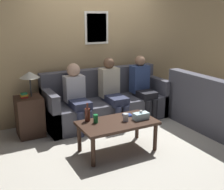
{
  "coord_description": "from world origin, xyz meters",
  "views": [
    {
      "loc": [
        -2.26,
        -4.0,
        1.95
      ],
      "look_at": [
        -0.21,
        -0.13,
        0.68
      ],
      "focal_mm": 45.0,
      "sensor_mm": 36.0,
      "label": 1
    }
  ],
  "objects_px": {
    "person_right": "(142,85)",
    "couch_main": "(106,103)",
    "couch_side": "(213,110)",
    "drinking_glass": "(126,117)",
    "coffee_table": "(117,125)",
    "wine_bottle": "(87,114)",
    "person_middle": "(112,90)",
    "person_left": "(77,94)"
  },
  "relations": [
    {
      "from": "person_right",
      "to": "couch_main",
      "type": "bearing_deg",
      "value": 165.37
    },
    {
      "from": "couch_side",
      "to": "drinking_glass",
      "type": "height_order",
      "value": "couch_side"
    },
    {
      "from": "coffee_table",
      "to": "wine_bottle",
      "type": "xyz_separation_m",
      "value": [
        -0.37,
        0.23,
        0.16
      ]
    },
    {
      "from": "person_middle",
      "to": "person_right",
      "type": "bearing_deg",
      "value": 1.69
    },
    {
      "from": "couch_side",
      "to": "person_middle",
      "type": "bearing_deg",
      "value": 54.14
    },
    {
      "from": "drinking_glass",
      "to": "person_left",
      "type": "height_order",
      "value": "person_left"
    },
    {
      "from": "person_left",
      "to": "person_middle",
      "type": "xyz_separation_m",
      "value": [
        0.67,
        -0.04,
        0.01
      ]
    },
    {
      "from": "person_left",
      "to": "person_middle",
      "type": "relative_size",
      "value": 0.95
    },
    {
      "from": "coffee_table",
      "to": "couch_side",
      "type": "bearing_deg",
      "value": -1.22
    },
    {
      "from": "person_middle",
      "to": "person_right",
      "type": "height_order",
      "value": "person_middle"
    },
    {
      "from": "person_middle",
      "to": "person_left",
      "type": "bearing_deg",
      "value": 176.53
    },
    {
      "from": "couch_main",
      "to": "person_right",
      "type": "xyz_separation_m",
      "value": [
        0.69,
        -0.18,
        0.31
      ]
    },
    {
      "from": "drinking_glass",
      "to": "wine_bottle",
      "type": "bearing_deg",
      "value": 151.83
    },
    {
      "from": "couch_side",
      "to": "wine_bottle",
      "type": "distance_m",
      "value": 2.29
    },
    {
      "from": "couch_main",
      "to": "person_middle",
      "type": "relative_size",
      "value": 1.94
    },
    {
      "from": "wine_bottle",
      "to": "drinking_glass",
      "type": "bearing_deg",
      "value": -28.17
    },
    {
      "from": "person_left",
      "to": "drinking_glass",
      "type": "bearing_deg",
      "value": -72.62
    },
    {
      "from": "couch_main",
      "to": "coffee_table",
      "type": "height_order",
      "value": "couch_main"
    },
    {
      "from": "coffee_table",
      "to": "drinking_glass",
      "type": "xyz_separation_m",
      "value": [
        0.12,
        -0.03,
        0.12
      ]
    },
    {
      "from": "person_left",
      "to": "person_middle",
      "type": "bearing_deg",
      "value": -3.47
    },
    {
      "from": "wine_bottle",
      "to": "person_left",
      "type": "xyz_separation_m",
      "value": [
        0.15,
        0.81,
        0.07
      ]
    },
    {
      "from": "person_middle",
      "to": "person_right",
      "type": "xyz_separation_m",
      "value": [
        0.66,
        0.02,
        0.0
      ]
    },
    {
      "from": "person_left",
      "to": "person_right",
      "type": "height_order",
      "value": "person_right"
    },
    {
      "from": "wine_bottle",
      "to": "person_left",
      "type": "relative_size",
      "value": 0.23
    },
    {
      "from": "wine_bottle",
      "to": "person_left",
      "type": "distance_m",
      "value": 0.83
    },
    {
      "from": "couch_side",
      "to": "person_left",
      "type": "bearing_deg",
      "value": 62.83
    },
    {
      "from": "couch_side",
      "to": "person_middle",
      "type": "xyz_separation_m",
      "value": [
        -1.44,
        1.04,
        0.31
      ]
    },
    {
      "from": "person_middle",
      "to": "drinking_glass",
      "type": "bearing_deg",
      "value": -107.73
    },
    {
      "from": "couch_side",
      "to": "coffee_table",
      "type": "xyz_separation_m",
      "value": [
        -1.89,
        0.04,
        0.06
      ]
    },
    {
      "from": "wine_bottle",
      "to": "person_left",
      "type": "bearing_deg",
      "value": 79.58
    },
    {
      "from": "couch_main",
      "to": "person_right",
      "type": "relative_size",
      "value": 1.95
    },
    {
      "from": "drinking_glass",
      "to": "person_middle",
      "type": "relative_size",
      "value": 0.09
    },
    {
      "from": "coffee_table",
      "to": "wine_bottle",
      "type": "height_order",
      "value": "wine_bottle"
    },
    {
      "from": "wine_bottle",
      "to": "person_right",
      "type": "relative_size",
      "value": 0.23
    },
    {
      "from": "drinking_glass",
      "to": "person_right",
      "type": "xyz_separation_m",
      "value": [
        0.99,
        1.05,
        0.13
      ]
    },
    {
      "from": "coffee_table",
      "to": "person_left",
      "type": "distance_m",
      "value": 1.09
    },
    {
      "from": "wine_bottle",
      "to": "person_middle",
      "type": "height_order",
      "value": "person_middle"
    },
    {
      "from": "wine_bottle",
      "to": "person_right",
      "type": "distance_m",
      "value": 1.68
    },
    {
      "from": "couch_main",
      "to": "drinking_glass",
      "type": "bearing_deg",
      "value": -103.95
    },
    {
      "from": "wine_bottle",
      "to": "person_right",
      "type": "bearing_deg",
      "value": 28.22
    },
    {
      "from": "wine_bottle",
      "to": "drinking_glass",
      "type": "xyz_separation_m",
      "value": [
        0.49,
        -0.26,
        -0.05
      ]
    },
    {
      "from": "person_middle",
      "to": "coffee_table",
      "type": "bearing_deg",
      "value": -114.06
    }
  ]
}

